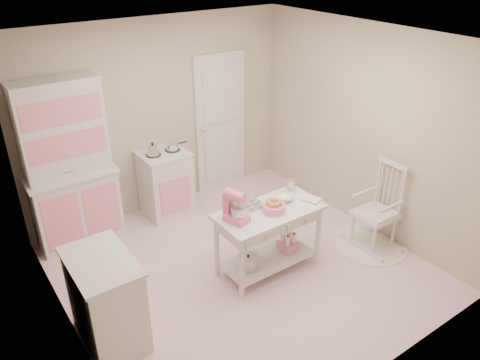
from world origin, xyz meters
name	(u,v)px	position (x,y,z in m)	size (l,w,h in m)	color
room_shell	(241,137)	(0.00, 0.00, 1.65)	(3.84, 3.84, 2.62)	#C77C90
door	(220,123)	(0.95, 1.87, 1.02)	(0.82, 0.05, 2.04)	silver
hutch	(69,166)	(-1.32, 1.66, 1.04)	(1.06, 0.50, 2.08)	silver
stove	(166,183)	(-0.12, 1.61, 0.46)	(0.62, 0.57, 0.92)	silver
base_cabinet	(107,300)	(-1.63, -0.16, 0.46)	(0.54, 0.84, 0.92)	silver
lace_rug	(370,244)	(1.61, -0.56, 0.01)	(0.92, 0.92, 0.01)	white
rocking_chair	(376,207)	(1.61, -0.56, 0.55)	(0.48, 0.72, 1.10)	silver
work_table	(268,240)	(0.25, -0.19, 0.40)	(1.20, 0.60, 0.80)	silver
stand_mixer	(237,207)	(-0.17, -0.17, 0.97)	(0.20, 0.28, 0.34)	#E7618F
cookie_tray	(249,206)	(0.10, -0.01, 0.81)	(0.34, 0.24, 0.02)	silver
bread_basket	(274,208)	(0.27, -0.24, 0.85)	(0.25, 0.25, 0.09)	pink
mixing_bowl	(283,197)	(0.51, -0.11, 0.84)	(0.23, 0.23, 0.07)	silver
metal_pitcher	(291,186)	(0.69, -0.03, 0.89)	(0.10, 0.10, 0.17)	silver
recipe_book	(308,202)	(0.70, -0.31, 0.81)	(0.16, 0.21, 0.02)	silver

